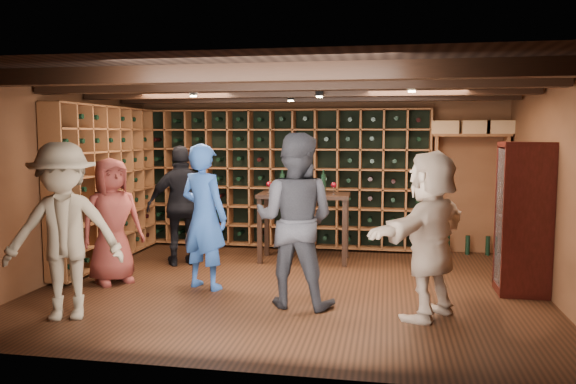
% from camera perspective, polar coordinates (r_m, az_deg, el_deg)
% --- Properties ---
extents(ground, '(6.00, 6.00, 0.00)m').
position_cam_1_polar(ground, '(6.98, 0.20, -9.62)').
color(ground, '#331A0E').
rests_on(ground, ground).
extents(room_shell, '(6.00, 6.00, 6.00)m').
position_cam_1_polar(room_shell, '(6.80, 0.29, 10.56)').
color(room_shell, brown).
rests_on(room_shell, ground).
extents(wine_rack_back, '(4.65, 0.30, 2.20)m').
position_cam_1_polar(wine_rack_back, '(9.14, -0.51, 1.41)').
color(wine_rack_back, brown).
rests_on(wine_rack_back, ground).
extents(wine_rack_left, '(0.30, 2.65, 2.20)m').
position_cam_1_polar(wine_rack_left, '(8.48, -17.97, 0.77)').
color(wine_rack_left, brown).
rests_on(wine_rack_left, ground).
extents(crate_shelf, '(1.20, 0.32, 2.07)m').
position_cam_1_polar(crate_shelf, '(9.04, 18.12, 3.72)').
color(crate_shelf, brown).
rests_on(crate_shelf, ground).
extents(display_cabinet, '(0.55, 0.50, 1.75)m').
position_cam_1_polar(display_cabinet, '(7.07, 22.75, -2.79)').
color(display_cabinet, '#390E0B').
rests_on(display_cabinet, ground).
extents(man_blue_shirt, '(0.75, 0.62, 1.75)m').
position_cam_1_polar(man_blue_shirt, '(6.84, -8.54, -2.50)').
color(man_blue_shirt, navy).
rests_on(man_blue_shirt, ground).
extents(man_grey_suit, '(1.01, 0.84, 1.88)m').
position_cam_1_polar(man_grey_suit, '(6.08, 0.71, -2.87)').
color(man_grey_suit, black).
rests_on(man_grey_suit, ground).
extents(guest_red_floral, '(0.89, 0.91, 1.58)m').
position_cam_1_polar(guest_red_floral, '(7.37, -17.45, -2.80)').
color(guest_red_floral, maroon).
rests_on(guest_red_floral, ground).
extents(guest_woman_black, '(1.08, 0.85, 1.71)m').
position_cam_1_polar(guest_woman_black, '(8.12, -10.65, -1.37)').
color(guest_woman_black, black).
rests_on(guest_woman_black, ground).
extents(guest_khaki, '(1.31, 1.02, 1.79)m').
position_cam_1_polar(guest_khaki, '(6.08, -21.83, -3.73)').
color(guest_khaki, '#7F6F58').
rests_on(guest_khaki, ground).
extents(guest_beige, '(1.31, 1.60, 1.71)m').
position_cam_1_polar(guest_beige, '(5.87, 14.24, -4.22)').
color(guest_beige, tan).
rests_on(guest_beige, ground).
extents(tasting_table, '(1.35, 0.70, 1.28)m').
position_cam_1_polar(tasting_table, '(8.23, 1.62, -1.04)').
color(tasting_table, black).
rests_on(tasting_table, ground).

